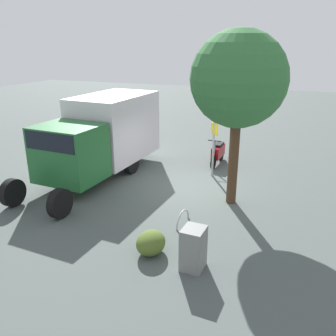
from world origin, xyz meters
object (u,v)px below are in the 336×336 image
object	(u,v)px
motorcycle	(218,152)
bike_rack_hoop	(183,224)
box_truck_near	(102,134)
stop_sign	(214,128)
utility_cabinet	(193,249)
street_tree	(239,80)

from	to	relation	value
motorcycle	bike_rack_hoop	xyz separation A→B (m)	(5.56, 0.35, -0.52)
box_truck_near	motorcycle	distance (m)	4.93
bike_rack_hoop	stop_sign	bearing A→B (deg)	-177.22
stop_sign	bike_rack_hoop	world-z (taller)	stop_sign
box_truck_near	stop_sign	xyz separation A→B (m)	(-1.37, 4.05, 0.28)
stop_sign	utility_cabinet	bearing A→B (deg)	10.43
box_truck_near	stop_sign	bearing A→B (deg)	111.94
box_truck_near	utility_cabinet	size ratio (longest dim) A/B	6.81
utility_cabinet	street_tree	bearing A→B (deg)	178.98
motorcycle	stop_sign	world-z (taller)	stop_sign
box_truck_near	motorcycle	world-z (taller)	box_truck_near
stop_sign	motorcycle	bearing A→B (deg)	-174.03
box_truck_near	street_tree	xyz separation A→B (m)	(0.79, 5.23, 2.26)
utility_cabinet	motorcycle	bearing A→B (deg)	-170.41
stop_sign	utility_cabinet	size ratio (longest dim) A/B	2.81
bike_rack_hoop	street_tree	bearing A→B (deg)	153.44
motorcycle	bike_rack_hoop	distance (m)	5.59
motorcycle	stop_sign	size ratio (longest dim) A/B	0.63
street_tree	bike_rack_hoop	size ratio (longest dim) A/B	6.29
street_tree	utility_cabinet	xyz separation A→B (m)	(3.88, -0.07, -3.38)
street_tree	utility_cabinet	distance (m)	5.15
stop_sign	box_truck_near	bearing A→B (deg)	-71.28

